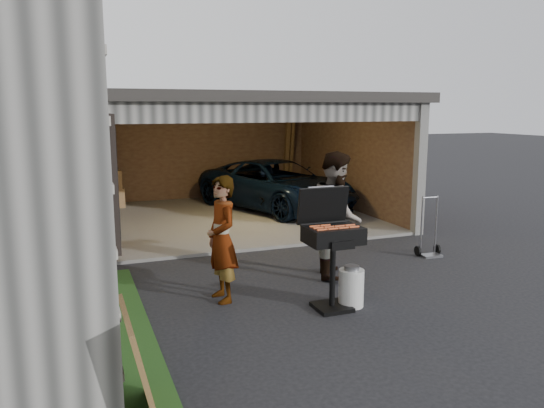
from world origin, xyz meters
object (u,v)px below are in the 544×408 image
at_px(bbq_grill, 332,239).
at_px(hand_truck, 429,244).
at_px(man, 336,214).
at_px(propane_tank, 351,288).
at_px(woman, 222,239).
at_px(plywood_panel, 142,370).
at_px(minivan, 277,187).

bearing_deg(bbq_grill, hand_truck, 30.09).
relative_size(man, propane_tank, 3.89).
bearing_deg(man, bbq_grill, 172.11).
xyz_separation_m(woman, propane_tank, (1.53, -0.83, -0.61)).
bearing_deg(hand_truck, plywood_panel, -143.60).
xyz_separation_m(minivan, plywood_panel, (-4.41, -8.23, -0.12)).
bearing_deg(minivan, bbq_grill, -125.42).
relative_size(man, hand_truck, 1.82).
height_order(man, bbq_grill, man).
distance_m(woman, man, 2.02).
bearing_deg(woman, plywood_panel, -34.17).
relative_size(man, bbq_grill, 1.24).
distance_m(man, propane_tank, 1.53).
relative_size(bbq_grill, hand_truck, 1.47).
distance_m(bbq_grill, propane_tank, 0.74).
xyz_separation_m(woman, man, (1.96, 0.45, 0.12)).
bearing_deg(propane_tank, hand_truck, 33.37).
xyz_separation_m(minivan, bbq_grill, (-1.76, -6.41, 0.31)).
bearing_deg(bbq_grill, man, 59.85).
height_order(woman, hand_truck, woman).
bearing_deg(propane_tank, minivan, 77.12).
bearing_deg(hand_truck, bbq_grill, -145.77).
bearing_deg(woman, propane_tank, 55.78).
bearing_deg(woman, man, 97.04).
bearing_deg(hand_truck, man, -165.47).
bearing_deg(bbq_grill, minivan, 74.66).
bearing_deg(woman, hand_truck, 95.78).
bearing_deg(propane_tank, man, 71.12).
bearing_deg(man, minivan, 10.92).
bearing_deg(plywood_panel, man, 42.20).
bearing_deg(man, plywood_panel, 154.46).
xyz_separation_m(propane_tank, plywood_panel, (-2.94, -1.79, 0.26)).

